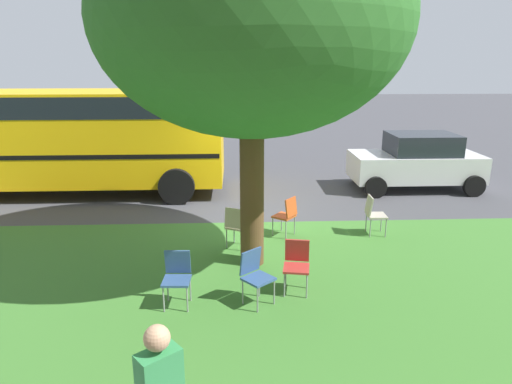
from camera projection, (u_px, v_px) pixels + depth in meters
ground at (245, 220)px, 11.13m from camera, size 80.00×80.00×0.00m
grass_verge at (249, 281)px, 8.05m from camera, size 48.00×6.00×0.01m
street_tree at (252, 20)px, 7.59m from camera, size 5.27×5.27×6.31m
chair_0 at (255, 273)px, 7.21m from camera, size 0.59×0.59×0.88m
chair_1 at (177, 274)px, 7.17m from camera, size 0.44×0.44×0.88m
chair_2 at (374, 212)px, 10.06m from camera, size 0.43×0.43×0.88m
chair_3 at (236, 224)px, 9.33m from camera, size 0.56×0.56×0.88m
chair_4 at (287, 213)px, 9.97m from camera, size 0.59×0.58×0.88m
chair_5 at (297, 262)px, 7.59m from camera, size 0.48×0.49×0.88m
parked_car at (417, 161)px, 13.55m from camera, size 3.70×1.92×1.65m
school_bus at (36, 132)px, 12.90m from camera, size 10.40×2.80×2.88m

